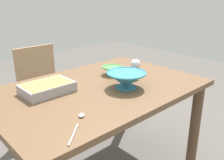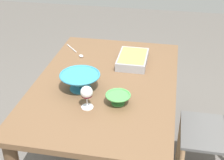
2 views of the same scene
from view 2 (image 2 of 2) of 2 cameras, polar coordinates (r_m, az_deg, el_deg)
name	(u,v)px [view 2 (image 2 of 2)]	position (r m, az deg, el deg)	size (l,w,h in m)	color
dining_table	(106,97)	(2.22, -1.08, -2.99)	(1.40, 0.93, 0.76)	brown
wine_glass	(87,94)	(1.86, -4.50, -2.44)	(0.07, 0.07, 0.14)	white
casserole_dish	(133,59)	(2.38, 3.68, 3.74)	(0.31, 0.21, 0.06)	#99999E
mixing_bowl	(80,81)	(2.06, -5.65, -0.14)	(0.26, 0.26, 0.11)	teal
small_bowl	(118,98)	(1.92, 1.08, -3.24)	(0.15, 0.15, 0.07)	#4C994C
serving_spoon	(77,53)	(2.55, -6.12, 4.79)	(0.22, 0.20, 0.01)	silver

